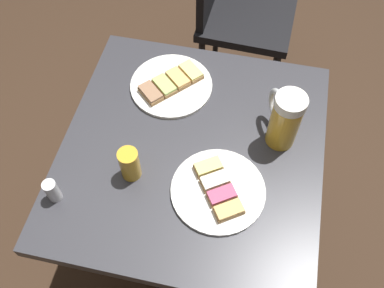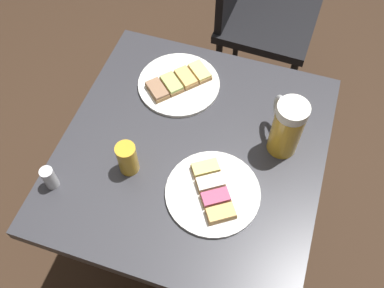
# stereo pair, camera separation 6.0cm
# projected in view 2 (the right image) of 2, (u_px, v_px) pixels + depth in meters

# --- Properties ---
(ground_plane) EXTENTS (6.00, 6.00, 0.00)m
(ground_plane) POSITION_uv_depth(u_px,v_px,m) (192.00, 246.00, 1.75)
(ground_plane) COLOR #382619
(cafe_table) EXTENTS (0.68, 0.71, 0.76)m
(cafe_table) POSITION_uv_depth(u_px,v_px,m) (192.00, 181.00, 1.26)
(cafe_table) COLOR black
(cafe_table) RESTS_ON ground_plane
(plate_near) EXTENTS (0.23, 0.23, 0.03)m
(plate_near) POSITION_uv_depth(u_px,v_px,m) (179.00, 83.00, 1.21)
(plate_near) COLOR white
(plate_near) RESTS_ON cafe_table
(plate_far) EXTENTS (0.23, 0.23, 0.03)m
(plate_far) POSITION_uv_depth(u_px,v_px,m) (213.00, 192.00, 1.03)
(plate_far) COLOR white
(plate_far) RESTS_ON cafe_table
(beer_mug) EXTENTS (0.09, 0.13, 0.17)m
(beer_mug) POSITION_uv_depth(u_px,v_px,m) (286.00, 126.00, 1.04)
(beer_mug) COLOR gold
(beer_mug) RESTS_ON cafe_table
(beer_glass_small) EXTENTS (0.05, 0.05, 0.09)m
(beer_glass_small) POSITION_uv_depth(u_px,v_px,m) (127.00, 158.00, 1.04)
(beer_glass_small) COLOR gold
(beer_glass_small) RESTS_ON cafe_table
(salt_shaker) EXTENTS (0.03, 0.03, 0.07)m
(salt_shaker) POSITION_uv_depth(u_px,v_px,m) (50.00, 178.00, 1.02)
(salt_shaker) COLOR silver
(salt_shaker) RESTS_ON cafe_table
(cafe_chair) EXTENTS (0.39, 0.39, 0.90)m
(cafe_chair) POSITION_uv_depth(u_px,v_px,m) (255.00, 7.00, 1.75)
(cafe_chair) COLOR black
(cafe_chair) RESTS_ON ground_plane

